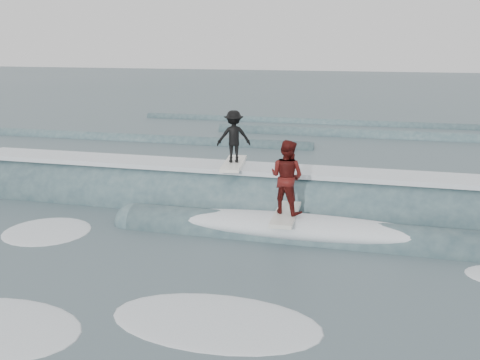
# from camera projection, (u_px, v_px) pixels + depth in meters

# --- Properties ---
(ground) EXTENTS (160.00, 160.00, 0.00)m
(ground) POSITION_uv_depth(u_px,v_px,m) (199.00, 268.00, 11.82)
(ground) COLOR #3B5257
(ground) RESTS_ON ground
(breaking_wave) EXTENTS (23.09, 3.99, 2.41)m
(breaking_wave) POSITION_uv_depth(u_px,v_px,m) (254.00, 209.00, 15.84)
(breaking_wave) COLOR #344E59
(breaking_wave) RESTS_ON ground
(surfer_black) EXTENTS (1.13, 2.05, 1.64)m
(surfer_black) POSITION_uv_depth(u_px,v_px,m) (234.00, 140.00, 15.76)
(surfer_black) COLOR white
(surfer_black) RESTS_ON ground
(surfer_red) EXTENTS (1.10, 2.02, 1.97)m
(surfer_red) POSITION_uv_depth(u_px,v_px,m) (287.00, 180.00, 13.36)
(surfer_red) COLOR silver
(surfer_red) RESTS_ON ground
(whitewater) EXTENTS (13.79, 6.56, 0.10)m
(whitewater) POSITION_uv_depth(u_px,v_px,m) (156.00, 289.00, 10.85)
(whitewater) COLOR white
(whitewater) RESTS_ON ground
(far_swells) EXTENTS (38.31, 8.65, 0.80)m
(far_swells) POSITION_uv_depth(u_px,v_px,m) (293.00, 135.00, 28.51)
(far_swells) COLOR #344E59
(far_swells) RESTS_ON ground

